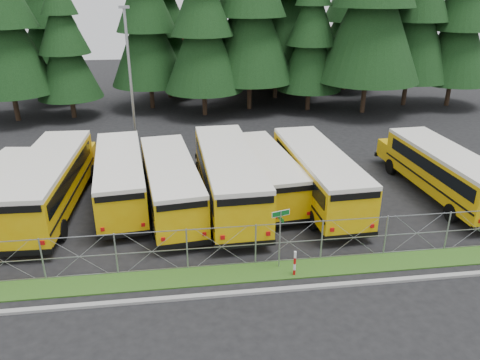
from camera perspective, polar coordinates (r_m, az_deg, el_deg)
The scene contains 25 objects.
ground at distance 22.26m, azimuth 4.03°, elevation -8.55°, with size 120.00×120.00×0.00m, color black.
curb at distance 19.72m, azimuth 5.84°, elevation -13.08°, with size 50.00×0.25×0.12m, color gray.
grass_verge at distance 20.85m, azimuth 4.96°, elevation -10.91°, with size 50.00×1.40×0.06m, color #214513.
chainlink_fence at distance 20.91m, azimuth 4.65°, elevation -7.64°, with size 44.00×0.10×2.00m, color #9A9CA2, non-canonical shape.
brick_building at distance 60.00m, azimuth 2.19°, elevation 14.83°, with size 22.00×10.00×6.00m, color brown.
bus_1 at distance 27.26m, azimuth -22.03°, elevation -0.42°, with size 2.81×11.90×3.12m, color #D69B06, non-canonical shape.
bus_2 at distance 27.17m, azimuth -14.35°, elevation 0.22°, with size 2.57×10.87×2.85m, color #D69B06, non-canonical shape.
bus_3 at distance 25.80m, azimuth -8.49°, elevation -0.50°, with size 2.59×10.97×2.88m, color #D69B06, non-canonical shape.
bus_4 at distance 25.97m, azimuth -1.50°, elevation 0.31°, with size 2.88×12.21×3.20m, color #D69B06, non-canonical shape.
bus_5 at distance 27.31m, azimuth 3.14°, elevation 0.84°, with size 2.38×10.09×2.65m, color #D69B06, non-canonical shape.
bus_6 at distance 26.81m, azimuth 9.19°, elevation 0.57°, with size 2.73×11.57×3.03m, color #D69B06, non-canonical shape.
bus_east at distance 29.49m, azimuth 23.23°, elevation 0.88°, with size 2.59×10.98×2.88m, color #D69B06, non-canonical shape.
street_sign at distance 20.03m, azimuth 4.93°, elevation -5.73°, with size 0.81×0.54×2.81m.
striped_bollard at distance 20.30m, azimuth 6.68°, elevation -10.11°, with size 0.11×0.11×1.20m, color #B20C0C.
light_standard at distance 34.57m, azimuth -13.24°, elevation 12.27°, with size 0.70×0.35×10.14m.
conifer_2 at distance 45.13m, azimuth -20.63°, elevation 15.02°, with size 5.78×5.78×12.78m, color black, non-canonical shape.
conifer_3 at distance 46.59m, azimuth -11.34°, elevation 18.31°, with size 7.30×7.30×16.15m, color black, non-canonical shape.
conifer_4 at distance 43.32m, azimuth -4.62°, elevation 18.17°, with size 7.20×7.20×15.93m, color black, non-canonical shape.
conifer_5 at distance 45.35m, azimuth 1.23°, elevation 20.50°, with size 8.67×8.67×19.17m, color black, non-canonical shape.
conifer_6 at distance 45.66m, azimuth 8.69°, elevation 16.80°, with size 6.17×6.17×13.64m, color black, non-canonical shape.
conifer_8 at distance 49.83m, azimuth 20.66°, elevation 18.72°, with size 8.15×8.15×18.03m, color black, non-canonical shape.
conifer_9 at distance 51.25m, azimuth 25.33°, elevation 17.06°, with size 7.31×7.31×16.16m, color black, non-canonical shape.
conifer_10 at distance 52.45m, azimuth -22.61°, elevation 17.78°, with size 7.48×7.48×16.54m, color black, non-canonical shape.
conifer_11 at distance 51.02m, azimuth -8.99°, elevation 17.80°, with size 6.47×6.47×14.30m, color black, non-canonical shape.
conifer_13 at distance 55.51m, azimuth 13.24°, elevation 19.17°, with size 7.56×7.56×16.73m, color black, non-canonical shape.
Camera 1 is at (-4.03, -18.52, 11.68)m, focal length 35.00 mm.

